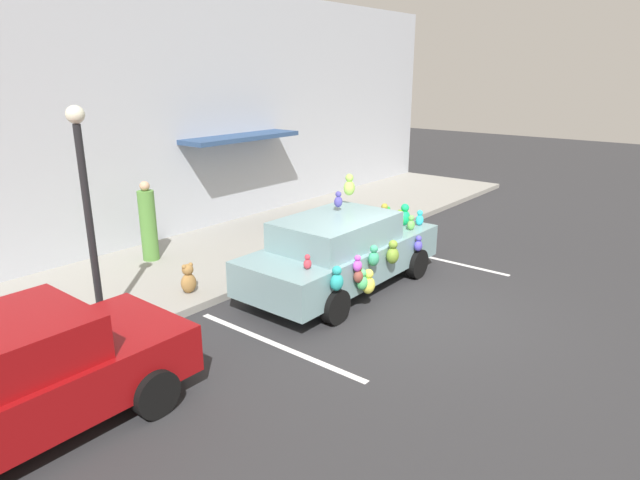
# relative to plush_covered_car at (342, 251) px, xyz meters

# --- Properties ---
(ground_plane) EXTENTS (60.00, 60.00, 0.00)m
(ground_plane) POSITION_rel_plush_covered_car_xyz_m (-0.15, -1.65, -0.80)
(ground_plane) COLOR #2D2D30
(sidewalk) EXTENTS (24.00, 4.00, 0.15)m
(sidewalk) POSITION_rel_plush_covered_car_xyz_m (-0.15, 3.35, -0.73)
(sidewalk) COLOR gray
(sidewalk) RESTS_ON ground
(storefront_building) EXTENTS (24.00, 1.25, 6.40)m
(storefront_building) POSITION_rel_plush_covered_car_xyz_m (-0.13, 5.50, 2.39)
(storefront_building) COLOR #B2B7C1
(storefront_building) RESTS_ON ground
(parking_stripe_front) EXTENTS (0.12, 3.60, 0.01)m
(parking_stripe_front) POSITION_rel_plush_covered_car_xyz_m (2.86, -0.65, -0.80)
(parking_stripe_front) COLOR silver
(parking_stripe_front) RESTS_ON ground
(parking_stripe_rear) EXTENTS (0.12, 3.60, 0.01)m
(parking_stripe_rear) POSITION_rel_plush_covered_car_xyz_m (-2.65, -0.65, -0.80)
(parking_stripe_rear) COLOR silver
(parking_stripe_rear) RESTS_ON ground
(plush_covered_car) EXTENTS (4.65, 2.17, 2.20)m
(plush_covered_car) POSITION_rel_plush_covered_car_xyz_m (0.00, 0.00, 0.00)
(plush_covered_car) COLOR #799CA1
(plush_covered_car) RESTS_ON ground
(parked_sedan_behind) EXTENTS (4.17, 2.02, 1.54)m
(parked_sedan_behind) POSITION_rel_plush_covered_car_xyz_m (-6.35, 0.15, -0.01)
(parked_sedan_behind) COLOR maroon
(parked_sedan_behind) RESTS_ON ground
(teddy_bear_on_sidewalk) EXTENTS (0.31, 0.26, 0.60)m
(teddy_bear_on_sidewalk) POSITION_rel_plush_covered_car_xyz_m (-2.37, 1.94, -0.38)
(teddy_bear_on_sidewalk) COLOR #9E723D
(teddy_bear_on_sidewalk) RESTS_ON sidewalk
(street_lamp_post) EXTENTS (0.28, 0.28, 3.65)m
(street_lamp_post) POSITION_rel_plush_covered_car_xyz_m (-4.25, 1.85, 1.60)
(street_lamp_post) COLOR black
(street_lamp_post) RESTS_ON sidewalk
(pedestrian_near_shopfront) EXTENTS (0.37, 0.37, 1.82)m
(pedestrian_near_shopfront) POSITION_rel_plush_covered_car_xyz_m (-1.68, 4.20, 0.19)
(pedestrian_near_shopfront) COLOR #548D3C
(pedestrian_near_shopfront) RESTS_ON sidewalk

